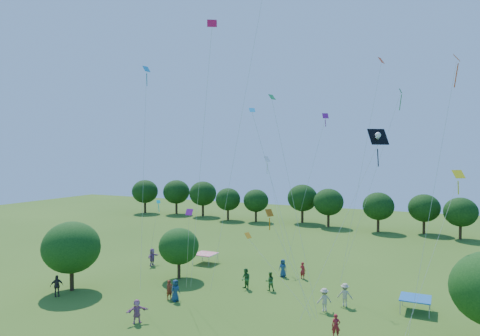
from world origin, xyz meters
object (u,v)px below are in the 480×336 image
tent_red_stripe (205,254)px  tent_blue (415,298)px  near_tree_west (71,247)px  near_tree_north (179,246)px  red_high_kite (260,13)px  pirate_kite (377,139)px

tent_red_stripe → tent_blue: (21.63, -5.44, 0.00)m
near_tree_west → tent_blue: (27.55, 7.64, -2.78)m
near_tree_north → red_high_kite: bearing=-28.8°
near_tree_north → tent_blue: (21.09, 0.53, -2.08)m
tent_blue → pirate_kite: 13.33m
near_tree_north → red_high_kite: (11.03, -6.07, 18.86)m
tent_blue → red_high_kite: red_high_kite is taller
near_tree_north → pirate_kite: bearing=-14.7°
near_tree_west → tent_red_stripe: (5.92, 13.08, -2.78)m
near_tree_north → pirate_kite: pirate_kite is taller
near_tree_north → tent_blue: 21.20m
near_tree_west → tent_blue: size_ratio=2.76×
near_tree_north → red_high_kite: red_high_kite is taller
tent_blue → red_high_kite: bearing=-146.7°
tent_red_stripe → red_high_kite: 26.78m
near_tree_north → tent_blue: bearing=1.4°
tent_red_stripe → pirate_kite: pirate_kite is taller
near_tree_north → red_high_kite: 22.67m
near_tree_west → tent_red_stripe: 14.63m
tent_red_stripe → red_high_kite: red_high_kite is taller
near_tree_north → tent_red_stripe: 6.34m
near_tree_west → near_tree_north: (6.46, 7.11, -0.70)m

